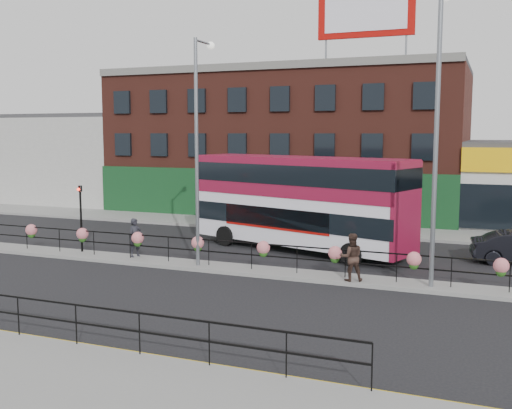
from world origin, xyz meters
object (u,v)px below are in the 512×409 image
at_px(pedestrian_b, 351,257).
at_px(lamp_column_west, 199,132).
at_px(double_decker_bus, 300,194).
at_px(lamp_column_east, 438,110).
at_px(pedestrian_a, 135,237).

bearing_deg(pedestrian_b, lamp_column_west, -26.74).
height_order(double_decker_bus, lamp_column_west, lamp_column_west).
distance_m(double_decker_bus, lamp_column_west, 6.57).
xyz_separation_m(pedestrian_b, lamp_column_east, (2.97, 0.54, 5.58)).
height_order(pedestrian_b, lamp_column_west, lamp_column_west).
distance_m(double_decker_bus, lamp_column_east, 9.28).
xyz_separation_m(double_decker_bus, pedestrian_b, (3.85, -5.57, -1.79)).
relative_size(double_decker_bus, lamp_column_east, 1.08).
bearing_deg(lamp_column_west, pedestrian_b, -4.22).
bearing_deg(double_decker_bus, lamp_column_west, -119.89).
height_order(double_decker_bus, pedestrian_a, double_decker_bus).
height_order(pedestrian_a, lamp_column_east, lamp_column_east).
bearing_deg(pedestrian_a, double_decker_bus, -32.95).
relative_size(pedestrian_b, lamp_column_west, 0.19).
bearing_deg(pedestrian_b, double_decker_bus, -77.83).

